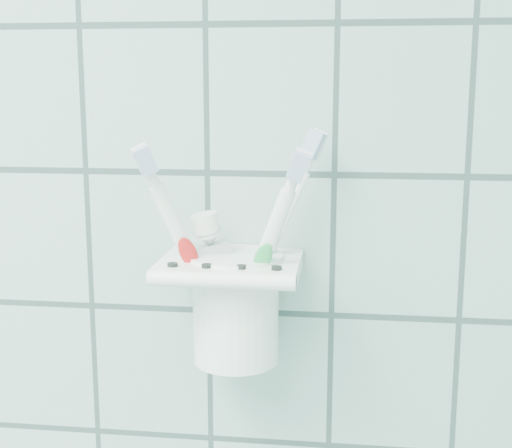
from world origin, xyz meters
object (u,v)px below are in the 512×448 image
cup (236,304)px  toothbrush_blue (225,231)px  toothbrush_orange (226,240)px  holder_bracket (231,268)px  toothpaste_tube (232,269)px  toothbrush_pink (231,238)px

cup → toothbrush_blue: 0.07m
toothbrush_orange → toothbrush_blue: bearing=104.6°
holder_bracket → toothbrush_orange: 0.03m
cup → toothbrush_orange: toothbrush_orange is taller
cup → toothpaste_tube: size_ratio=0.73×
toothbrush_blue → toothpaste_tube: toothbrush_blue is taller
holder_bracket → toothbrush_pink: toothbrush_pink is taller
holder_bracket → toothpaste_tube: size_ratio=0.91×
cup → toothbrush_pink: size_ratio=0.49×
holder_bracket → toothpaste_tube: toothpaste_tube is taller
toothbrush_blue → toothbrush_orange: size_ratio=1.06×
toothbrush_pink → toothbrush_blue: size_ratio=0.95×
toothbrush_orange → toothpaste_tube: 0.03m
toothpaste_tube → toothbrush_pink: bearing=-126.8°
cup → toothpaste_tube: toothpaste_tube is taller
holder_bracket → cup: 0.04m
holder_bracket → toothbrush_blue: size_ratio=0.57×
holder_bracket → toothbrush_blue: toothbrush_blue is taller
toothbrush_orange → toothpaste_tube: bearing=62.7°
toothbrush_blue → toothpaste_tube: 0.04m
toothbrush_blue → toothbrush_orange: 0.01m
toothbrush_blue → toothpaste_tube: size_ratio=1.59×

